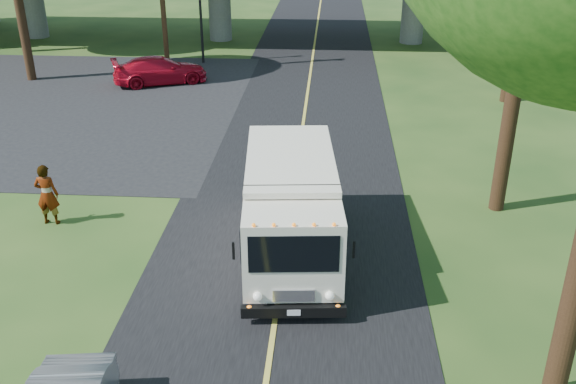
# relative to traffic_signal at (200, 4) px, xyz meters

# --- Properties ---
(road) EXTENTS (7.00, 90.00, 0.02)m
(road) POSITION_rel_traffic_signal_xyz_m (6.00, -16.00, -3.19)
(road) COLOR black
(road) RESTS_ON ground
(parking_lot) EXTENTS (16.00, 18.00, 0.01)m
(parking_lot) POSITION_rel_traffic_signal_xyz_m (-5.00, -8.00, -3.19)
(parking_lot) COLOR black
(parking_lot) RESTS_ON ground
(lane_line) EXTENTS (0.12, 90.00, 0.01)m
(lane_line) POSITION_rel_traffic_signal_xyz_m (6.00, -16.00, -3.17)
(lane_line) COLOR gold
(lane_line) RESTS_ON road
(traffic_signal) EXTENTS (0.18, 0.22, 5.20)m
(traffic_signal) POSITION_rel_traffic_signal_xyz_m (0.00, 0.00, 0.00)
(traffic_signal) COLOR black
(traffic_signal) RESTS_ON ground
(step_van) EXTENTS (2.81, 6.38, 2.60)m
(step_van) POSITION_rel_traffic_signal_xyz_m (6.16, -20.13, -1.79)
(step_van) COLOR silver
(step_van) RESTS_ON ground
(red_sedan) EXTENTS (4.91, 3.50, 1.32)m
(red_sedan) POSITION_rel_traffic_signal_xyz_m (-1.33, -4.18, -2.54)
(red_sedan) COLOR #AF0A1E
(red_sedan) RESTS_ON ground
(pedestrian) EXTENTS (0.66, 0.44, 1.82)m
(pedestrian) POSITION_rel_traffic_signal_xyz_m (-0.87, -18.85, -2.29)
(pedestrian) COLOR gray
(pedestrian) RESTS_ON ground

